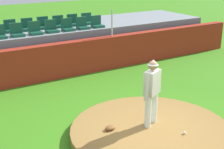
% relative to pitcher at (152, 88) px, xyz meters
% --- Properties ---
extents(ground_plane, '(60.00, 60.00, 0.00)m').
position_rel_pitcher_xyz_m(ground_plane, '(-0.11, -0.18, -1.27)').
color(ground_plane, '#3D871A').
extents(pitchers_mound, '(4.20, 4.20, 0.24)m').
position_rel_pitcher_xyz_m(pitchers_mound, '(-0.11, -0.18, -1.15)').
color(pitchers_mound, olive).
rests_on(pitchers_mound, ground_plane).
extents(pitcher, '(0.74, 0.44, 1.78)m').
position_rel_pitcher_xyz_m(pitcher, '(0.00, 0.00, 0.00)').
color(pitcher, white).
rests_on(pitcher, pitchers_mound).
extents(baseball, '(0.07, 0.07, 0.07)m').
position_rel_pitcher_xyz_m(baseball, '(0.40, -0.86, -1.00)').
color(baseball, white).
rests_on(baseball, pitchers_mound).
extents(fielding_glove, '(0.32, 0.23, 0.11)m').
position_rel_pitcher_xyz_m(fielding_glove, '(-1.07, 0.30, -0.98)').
color(fielding_glove, brown).
rests_on(fielding_glove, pitchers_mound).
extents(brick_barrier, '(17.65, 0.40, 1.37)m').
position_rel_pitcher_xyz_m(brick_barrier, '(-0.11, 5.36, -0.58)').
color(brick_barrier, '#9F291A').
rests_on(brick_barrier, ground_plane).
extents(fence_post_right, '(0.06, 0.06, 1.10)m').
position_rel_pitcher_xyz_m(fence_post_right, '(2.11, 5.36, 0.65)').
color(fence_post_right, silver).
rests_on(fence_post_right, brick_barrier).
extents(bleacher_platform, '(15.98, 3.29, 1.59)m').
position_rel_pitcher_xyz_m(bleacher_platform, '(-0.11, 7.57, -0.47)').
color(bleacher_platform, gray).
rests_on(bleacher_platform, ground_plane).
extents(stadium_chair_1, '(0.48, 0.44, 0.50)m').
position_rel_pitcher_xyz_m(stadium_chair_1, '(-1.53, 6.44, 0.48)').
color(stadium_chair_1, '#17503B').
rests_on(stadium_chair_1, bleacher_platform).
extents(stadium_chair_2, '(0.48, 0.44, 0.50)m').
position_rel_pitcher_xyz_m(stadium_chair_2, '(-0.81, 6.43, 0.48)').
color(stadium_chair_2, '#17503B').
rests_on(stadium_chair_2, bleacher_platform).
extents(stadium_chair_3, '(0.48, 0.44, 0.50)m').
position_rel_pitcher_xyz_m(stadium_chair_3, '(-0.11, 6.47, 0.48)').
color(stadium_chair_3, '#17503B').
rests_on(stadium_chair_3, bleacher_platform).
extents(stadium_chair_4, '(0.48, 0.44, 0.50)m').
position_rel_pitcher_xyz_m(stadium_chair_4, '(0.59, 6.42, 0.48)').
color(stadium_chair_4, '#17503B').
rests_on(stadium_chair_4, bleacher_platform).
extents(stadium_chair_5, '(0.48, 0.44, 0.50)m').
position_rel_pitcher_xyz_m(stadium_chair_5, '(1.29, 6.44, 0.48)').
color(stadium_chair_5, '#17503B').
rests_on(stadium_chair_5, bleacher_platform).
extents(stadium_chair_6, '(0.48, 0.44, 0.50)m').
position_rel_pitcher_xyz_m(stadium_chair_6, '(2.00, 6.43, 0.48)').
color(stadium_chair_6, '#17503B').
rests_on(stadium_chair_6, bleacher_platform).
extents(stadium_chair_8, '(0.48, 0.44, 0.50)m').
position_rel_pitcher_xyz_m(stadium_chair_8, '(-1.52, 7.36, 0.48)').
color(stadium_chair_8, '#17503B').
rests_on(stadium_chair_8, bleacher_platform).
extents(stadium_chair_9, '(0.48, 0.44, 0.50)m').
position_rel_pitcher_xyz_m(stadium_chair_9, '(-0.81, 7.35, 0.48)').
color(stadium_chair_9, '#17503B').
rests_on(stadium_chair_9, bleacher_platform).
extents(stadium_chair_10, '(0.48, 0.44, 0.50)m').
position_rel_pitcher_xyz_m(stadium_chair_10, '(-0.11, 7.38, 0.48)').
color(stadium_chair_10, '#17503B').
rests_on(stadium_chair_10, bleacher_platform).
extents(stadium_chair_11, '(0.48, 0.44, 0.50)m').
position_rel_pitcher_xyz_m(stadium_chair_11, '(0.58, 7.33, 0.48)').
color(stadium_chair_11, '#17503B').
rests_on(stadium_chair_11, bleacher_platform).
extents(stadium_chair_12, '(0.48, 0.44, 0.50)m').
position_rel_pitcher_xyz_m(stadium_chair_12, '(1.29, 7.36, 0.48)').
color(stadium_chair_12, '#17503B').
rests_on(stadium_chair_12, bleacher_platform).
extents(stadium_chair_13, '(0.48, 0.44, 0.50)m').
position_rel_pitcher_xyz_m(stadium_chair_13, '(1.99, 7.34, 0.48)').
color(stadium_chair_13, '#17503B').
rests_on(stadium_chair_13, bleacher_platform).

